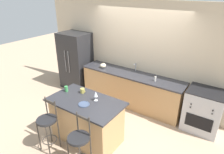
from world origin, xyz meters
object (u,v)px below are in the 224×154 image
oven_range (203,110)px  soap_bottle (155,79)px  pumpkin_decoration (103,66)px  bar_stool_near (48,124)px  bar_stool_far (79,143)px  wine_glass (96,94)px  dinner_plate (84,104)px  coffee_mug (83,91)px  tumbler_cup (66,89)px  refrigerator (76,61)px

oven_range → soap_bottle: bearing=-177.0°
pumpkin_decoration → soap_bottle: size_ratio=1.04×
oven_range → bar_stool_near: 3.29m
bar_stool_far → wine_glass: wine_glass is taller
bar_stool_near → bar_stool_far: bearing=-1.4°
oven_range → dinner_plate: 2.62m
dinner_plate → wine_glass: bearing=69.0°
wine_glass → bar_stool_far: bearing=-71.7°
bar_stool_far → coffee_mug: bar_stool_far is taller
bar_stool_far → pumpkin_decoration: bar_stool_far is taller
bar_stool_far → tumbler_cup: 1.31m
refrigerator → wine_glass: refrigerator is taller
bar_stool_far → dinner_plate: 0.74m
oven_range → coffee_mug: (-2.17, -1.49, 0.49)m
refrigerator → pumpkin_decoration: refrigerator is taller
oven_range → bar_stool_far: (-1.48, -2.36, 0.10)m
dinner_plate → refrigerator: bearing=137.1°
soap_bottle → pumpkin_decoration: bearing=-179.5°
refrigerator → dinner_plate: size_ratio=7.96×
bar_stool_near → soap_bottle: (1.17, 2.28, 0.40)m
bar_stool_near → oven_range: bearing=45.3°
refrigerator → wine_glass: 2.56m
bar_stool_near → tumbler_cup: size_ratio=8.90×
tumbler_cup → pumpkin_decoration: 1.58m
dinner_plate → soap_bottle: 1.89m
oven_range → tumbler_cup: (-2.49, -1.64, 0.50)m
bar_stool_far → tumbler_cup: (-1.01, 0.72, 0.41)m
oven_range → bar_stool_far: 2.79m
bar_stool_far → coffee_mug: (-0.68, 0.87, 0.39)m
bar_stool_far → tumbler_cup: bearing=144.4°
refrigerator → soap_bottle: (2.62, -0.04, 0.10)m
bar_stool_near → pumpkin_decoration: bearing=99.3°
oven_range → bar_stool_far: size_ratio=0.89×
bar_stool_near → wine_glass: bearing=53.3°
tumbler_cup → pumpkin_decoration: size_ratio=0.75×
refrigerator → tumbler_cup: (1.28, -1.61, 0.11)m
pumpkin_decoration → soap_bottle: soap_bottle is taller
coffee_mug → soap_bottle: size_ratio=0.79×
oven_range → coffee_mug: bearing=-145.5°
coffee_mug → tumbler_cup: 0.36m
soap_bottle → wine_glass: bearing=-111.5°
oven_range → bar_stool_far: bar_stool_far is taller
wine_glass → tumbler_cup: (-0.75, -0.06, -0.08)m
dinner_plate → wine_glass: size_ratio=1.12×
wine_glass → tumbler_cup: size_ratio=1.60×
bar_stool_near → coffee_mug: 0.95m
dinner_plate → coffee_mug: bearing=134.7°
dinner_plate → coffee_mug: size_ratio=1.78×
refrigerator → pumpkin_decoration: size_ratio=10.74×
wine_glass → pumpkin_decoration: (-0.94, 1.50, -0.09)m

